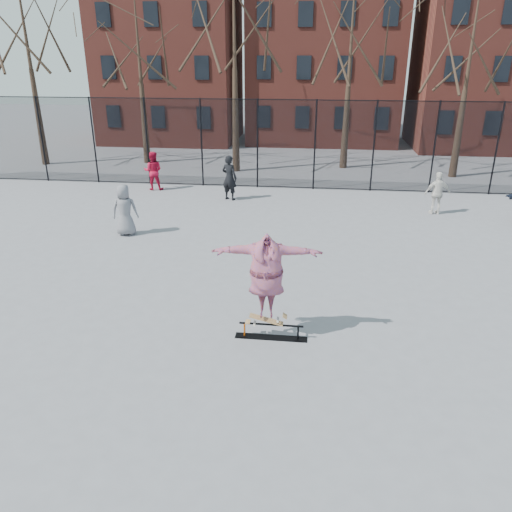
# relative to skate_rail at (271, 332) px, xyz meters

# --- Properties ---
(ground) EXTENTS (100.00, 100.00, 0.00)m
(ground) POSITION_rel_skate_rail_xyz_m (-0.50, 0.23, -0.14)
(ground) COLOR slate
(skate_rail) EXTENTS (1.60, 0.24, 0.35)m
(skate_rail) POSITION_rel_skate_rail_xyz_m (0.00, 0.00, 0.00)
(skate_rail) COLOR black
(skate_rail) RESTS_ON ground
(skateboard) EXTENTS (0.82, 0.19, 0.10)m
(skateboard) POSITION_rel_skate_rail_xyz_m (-0.11, 0.00, 0.26)
(skateboard) COLOR olive
(skateboard) RESTS_ON skate_rail
(skater) EXTENTS (2.37, 0.83, 1.89)m
(skater) POSITION_rel_skate_rail_xyz_m (-0.11, 0.00, 1.26)
(skater) COLOR navy
(skater) RESTS_ON skateboard
(bystander_grey) EXTENTS (0.96, 0.72, 1.77)m
(bystander_grey) POSITION_rel_skate_rail_xyz_m (-5.61, 6.14, 0.75)
(bystander_grey) COLOR slate
(bystander_grey) RESTS_ON ground
(bystander_black) EXTENTS (0.81, 0.68, 1.90)m
(bystander_black) POSITION_rel_skate_rail_xyz_m (-2.82, 10.99, 0.81)
(bystander_black) COLOR black
(bystander_black) RESTS_ON ground
(bystander_red) EXTENTS (0.92, 0.76, 1.74)m
(bystander_red) POSITION_rel_skate_rail_xyz_m (-6.57, 12.23, 0.73)
(bystander_red) COLOR #B7102F
(bystander_red) RESTS_ON ground
(bystander_white) EXTENTS (1.01, 0.51, 1.66)m
(bystander_white) POSITION_rel_skate_rail_xyz_m (5.52, 9.94, 0.69)
(bystander_white) COLOR silver
(bystander_white) RESTS_ON ground
(fence) EXTENTS (34.03, 0.07, 4.00)m
(fence) POSITION_rel_skate_rail_xyz_m (-0.51, 13.23, 1.92)
(fence) COLOR black
(fence) RESTS_ON ground
(tree_row) EXTENTS (33.66, 7.46, 10.67)m
(tree_row) POSITION_rel_skate_rail_xyz_m (-0.75, 17.38, 7.22)
(tree_row) COLOR black
(tree_row) RESTS_ON ground
(rowhouses) EXTENTS (29.00, 7.00, 13.00)m
(rowhouses) POSITION_rel_skate_rail_xyz_m (0.22, 26.23, 5.93)
(rowhouses) COLOR maroon
(rowhouses) RESTS_ON ground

